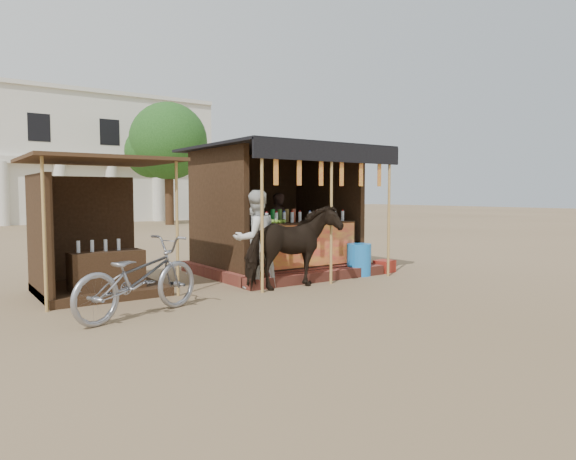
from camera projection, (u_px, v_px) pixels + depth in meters
The scene contains 10 objects.
ground at pixel (345, 304), 8.27m from camera, with size 120.00×120.00×0.00m, color #846B4C.
main_stall at pixel (280, 227), 11.52m from camera, with size 3.60×3.61×2.78m.
secondary_stall at pixel (88, 246), 9.03m from camera, with size 2.40×2.40×2.38m.
cow at pixel (293, 247), 9.56m from camera, with size 0.85×1.86×1.57m, color black.
motorbike at pixel (138, 277), 7.38m from camera, with size 0.75×2.16×1.14m, color gray.
bystander at pixel (255, 239), 9.57m from camera, with size 0.89×0.70×1.84m, color silver.
blue_barrel at pixel (359, 260), 11.13m from camera, with size 0.52×0.52×0.69m, color blue.
red_crate at pixel (384, 266), 11.59m from camera, with size 0.43×0.35×0.27m, color maroon.
cooler at pixel (352, 261), 11.82m from camera, with size 0.73×0.58×0.46m.
tree at pixel (164, 144), 29.34m from camera, with size 4.50×4.40×7.00m.
Camera 1 is at (-5.46, -6.15, 1.76)m, focal length 32.00 mm.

